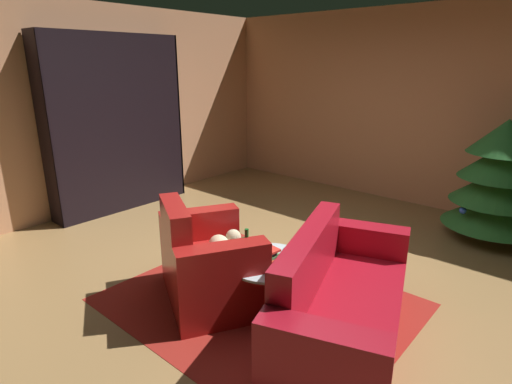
# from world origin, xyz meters

# --- Properties ---
(ground_plane) EXTENTS (7.26, 7.26, 0.00)m
(ground_plane) POSITION_xyz_m (0.00, 0.00, 0.00)
(ground_plane) COLOR olive
(wall_back) EXTENTS (6.17, 0.06, 2.66)m
(wall_back) POSITION_xyz_m (0.00, 2.97, 1.33)
(wall_back) COLOR tan
(wall_back) RESTS_ON ground
(wall_left) EXTENTS (0.06, 6.00, 2.66)m
(wall_left) POSITION_xyz_m (-3.06, 0.00, 1.33)
(wall_left) COLOR tan
(wall_left) RESTS_ON ground
(area_rug) EXTENTS (2.34, 1.93, 0.01)m
(area_rug) POSITION_xyz_m (0.19, -0.46, 0.00)
(area_rug) COLOR maroon
(area_rug) RESTS_ON ground
(bookshelf_unit) EXTENTS (0.34, 1.88, 2.29)m
(bookshelf_unit) POSITION_xyz_m (-2.82, 0.26, 1.15)
(bookshelf_unit) COLOR black
(bookshelf_unit) RESTS_ON ground
(armchair_red) EXTENTS (1.21, 1.10, 0.88)m
(armchair_red) POSITION_xyz_m (-0.19, -0.70, 0.31)
(armchair_red) COLOR maroon
(armchair_red) RESTS_ON ground
(couch_red) EXTENTS (1.24, 1.86, 0.82)m
(couch_red) POSITION_xyz_m (0.94, -0.47, 0.28)
(couch_red) COLOR maroon
(couch_red) RESTS_ON ground
(coffee_table) EXTENTS (0.69, 0.69, 0.42)m
(coffee_table) POSITION_xyz_m (0.29, -0.47, 0.38)
(coffee_table) COLOR black
(coffee_table) RESTS_ON ground
(book_stack_on_table) EXTENTS (0.23, 0.19, 0.09)m
(book_stack_on_table) POSITION_xyz_m (0.24, -0.45, 0.47)
(book_stack_on_table) COLOR red
(book_stack_on_table) RESTS_ON coffee_table
(bottle_on_table) EXTENTS (0.08, 0.08, 0.30)m
(bottle_on_table) POSITION_xyz_m (0.20, -0.64, 0.54)
(bottle_on_table) COLOR #185C22
(bottle_on_table) RESTS_ON coffee_table
(decorated_tree) EXTENTS (1.07, 1.07, 1.36)m
(decorated_tree) POSITION_xyz_m (1.31, 2.28, 0.69)
(decorated_tree) COLOR brown
(decorated_tree) RESTS_ON ground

